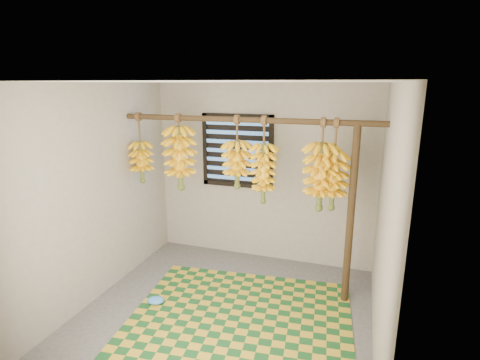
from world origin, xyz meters
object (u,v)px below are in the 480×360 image
at_px(plastic_bag, 156,300).
at_px(banana_bunch_c, 237,164).
at_px(woven_mat, 241,316).
at_px(banana_bunch_e, 320,177).
at_px(support_post, 351,217).
at_px(banana_bunch_f, 333,180).
at_px(banana_bunch_b, 180,158).
at_px(banana_bunch_a, 142,162).
at_px(banana_bunch_d, 263,174).

bearing_deg(plastic_bag, banana_bunch_c, 46.92).
relative_size(woven_mat, banana_bunch_e, 2.27).
bearing_deg(support_post, banana_bunch_f, 180.00).
distance_m(banana_bunch_e, banana_bunch_f, 0.14).
xyz_separation_m(banana_bunch_b, banana_bunch_f, (1.80, 0.00, -0.13)).
bearing_deg(banana_bunch_b, banana_bunch_a, 180.00).
distance_m(plastic_bag, banana_bunch_c, 1.77).
bearing_deg(banana_bunch_d, banana_bunch_c, 180.00).
height_order(banana_bunch_e, banana_bunch_f, same).
bearing_deg(banana_bunch_a, support_post, -0.00).
bearing_deg(banana_bunch_b, banana_bunch_e, 0.00).
bearing_deg(banana_bunch_c, banana_bunch_d, -0.00).
relative_size(woven_mat, banana_bunch_b, 2.50).
height_order(banana_bunch_d, banana_bunch_f, same).
relative_size(woven_mat, banana_bunch_c, 2.72).
distance_m(banana_bunch_c, banana_bunch_f, 1.08).
relative_size(banana_bunch_b, banana_bunch_e, 0.91).
xyz_separation_m(woven_mat, banana_bunch_c, (-0.27, 0.68, 1.49)).
distance_m(banana_bunch_b, banana_bunch_d, 1.05).
xyz_separation_m(support_post, banana_bunch_b, (-2.01, 0.00, 0.52)).
height_order(support_post, banana_bunch_a, banana_bunch_a).
height_order(banana_bunch_d, banana_bunch_e, same).
bearing_deg(support_post, woven_mat, -146.42).
bearing_deg(banana_bunch_e, woven_mat, -135.07).
xyz_separation_m(woven_mat, banana_bunch_b, (-0.99, 0.68, 1.52)).
relative_size(plastic_bag, banana_bunch_d, 0.19).
xyz_separation_m(banana_bunch_b, banana_bunch_d, (1.04, 0.00, -0.11)).
xyz_separation_m(woven_mat, plastic_bag, (-0.97, -0.08, 0.04)).
bearing_deg(plastic_bag, banana_bunch_e, 24.56).
relative_size(support_post, banana_bunch_a, 2.29).
xyz_separation_m(banana_bunch_c, banana_bunch_e, (0.94, 0.00, -0.07)).
xyz_separation_m(banana_bunch_d, banana_bunch_f, (0.76, 0.00, -0.02)).
bearing_deg(banana_bunch_f, banana_bunch_c, 180.00).
relative_size(support_post, banana_bunch_e, 2.00).
bearing_deg(banana_bunch_e, plastic_bag, -155.44).
relative_size(support_post, woven_mat, 0.88).
bearing_deg(banana_bunch_b, banana_bunch_d, 0.00).
bearing_deg(banana_bunch_b, woven_mat, -34.19).
height_order(woven_mat, banana_bunch_c, banana_bunch_c).
distance_m(support_post, woven_mat, 1.58).
height_order(support_post, banana_bunch_b, banana_bunch_b).
xyz_separation_m(banana_bunch_d, banana_bunch_e, (0.63, 0.00, 0.01)).
xyz_separation_m(support_post, banana_bunch_e, (-0.34, 0.00, 0.42)).
relative_size(banana_bunch_c, banana_bunch_f, 0.85).
relative_size(plastic_bag, banana_bunch_e, 0.19).
xyz_separation_m(banana_bunch_b, banana_bunch_c, (0.73, 0.00, -0.03)).
bearing_deg(banana_bunch_f, banana_bunch_a, 180.00).
xyz_separation_m(banana_bunch_c, banana_bunch_f, (1.08, -0.00, -0.10)).
height_order(banana_bunch_b, banana_bunch_c, same).
distance_m(banana_bunch_b, banana_bunch_c, 0.73).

